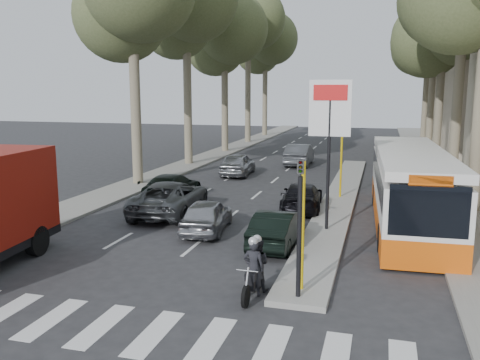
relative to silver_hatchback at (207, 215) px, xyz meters
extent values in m
plane|color=#28282B|center=(1.10, -4.00, -0.63)|extent=(120.00, 120.00, 0.00)
cube|color=gray|center=(9.70, 21.00, -0.57)|extent=(3.20, 70.00, 0.12)
cube|color=gray|center=(-6.90, 24.00, -0.57)|extent=(2.40, 64.00, 0.12)
cube|color=gray|center=(4.35, 7.00, -0.55)|extent=(1.50, 26.00, 0.16)
cylinder|color=yellow|center=(4.35, -5.00, 1.12)|extent=(0.10, 0.10, 3.50)
cylinder|color=yellow|center=(4.35, 1.00, 1.12)|extent=(0.10, 0.10, 3.50)
cylinder|color=yellow|center=(4.35, 7.00, 1.12)|extent=(0.10, 0.10, 3.50)
cylinder|color=black|center=(4.35, 1.00, 1.97)|extent=(0.12, 0.12, 5.20)
cube|color=white|center=(4.35, 1.00, 3.97)|extent=(1.50, 0.10, 2.00)
cube|color=red|center=(4.35, 0.94, 4.52)|extent=(1.20, 0.02, 0.55)
cylinder|color=black|center=(4.35, -5.50, 0.97)|extent=(0.12, 0.12, 3.20)
imported|color=black|center=(4.35, -5.50, 2.47)|extent=(0.16, 0.41, 1.00)
cylinder|color=#6B604C|center=(-6.90, 8.00, 3.57)|extent=(0.56, 0.56, 8.40)
sphere|color=#45512E|center=(-7.90, 8.60, 8.67)|extent=(5.20, 5.20, 5.20)
cylinder|color=#6B604C|center=(-7.00, 16.00, 3.85)|extent=(0.56, 0.56, 8.96)
sphere|color=#45512E|center=(-8.00, 16.60, 9.29)|extent=(5.20, 5.20, 5.20)
cylinder|color=#6B604C|center=(-6.80, 24.00, 3.43)|extent=(0.56, 0.56, 8.12)
sphere|color=#45512E|center=(-7.80, 24.60, 8.36)|extent=(5.20, 5.20, 5.20)
sphere|color=#45512E|center=(-5.90, 23.20, 9.52)|extent=(5.80, 5.80, 5.80)
sphere|color=#45512E|center=(-6.60, 25.10, 10.68)|extent=(4.80, 4.80, 4.80)
cylinder|color=#6B604C|center=(-6.90, 32.00, 4.13)|extent=(0.56, 0.56, 9.52)
sphere|color=#45512E|center=(-7.90, 32.60, 9.91)|extent=(5.20, 5.20, 5.20)
sphere|color=#45512E|center=(-6.00, 31.20, 11.27)|extent=(5.80, 5.80, 5.80)
sphere|color=#45512E|center=(-6.70, 33.10, 12.63)|extent=(4.80, 4.80, 4.80)
cylinder|color=#6B604C|center=(-7.00, 40.00, 3.71)|extent=(0.56, 0.56, 8.68)
sphere|color=#45512E|center=(-8.00, 40.60, 8.98)|extent=(5.20, 5.20, 5.20)
sphere|color=#45512E|center=(-6.10, 39.20, 10.22)|extent=(5.80, 5.80, 5.80)
sphere|color=#45512E|center=(-6.80, 41.10, 11.46)|extent=(4.80, 4.80, 4.80)
cylinder|color=#6B604C|center=(10.10, 6.00, 3.57)|extent=(0.56, 0.56, 8.40)
cylinder|color=#6B604C|center=(10.20, 14.00, 3.99)|extent=(0.56, 0.56, 9.24)
sphere|color=#45512E|center=(9.20, 14.60, 9.60)|extent=(5.20, 5.20, 5.20)
cylinder|color=#6B604C|center=(10.00, 22.00, 3.29)|extent=(0.56, 0.56, 7.84)
sphere|color=#45512E|center=(9.00, 22.60, 8.05)|extent=(5.20, 5.20, 5.20)
sphere|color=#45512E|center=(10.90, 21.20, 9.17)|extent=(5.80, 5.80, 5.80)
sphere|color=#45512E|center=(10.20, 23.10, 10.29)|extent=(4.80, 4.80, 4.80)
cylinder|color=#6B604C|center=(10.10, 30.00, 3.85)|extent=(0.56, 0.56, 8.96)
sphere|color=#45512E|center=(9.10, 30.60, 9.29)|extent=(5.20, 5.20, 5.20)
sphere|color=#45512E|center=(11.00, 29.20, 10.57)|extent=(5.80, 5.80, 5.80)
sphere|color=#45512E|center=(10.30, 31.10, 11.85)|extent=(4.80, 4.80, 4.80)
cylinder|color=#6B604C|center=(10.20, 38.00, 3.57)|extent=(0.56, 0.56, 8.40)
sphere|color=#45512E|center=(9.20, 38.60, 8.67)|extent=(5.20, 5.20, 5.20)
sphere|color=#45512E|center=(11.10, 37.20, 9.87)|extent=(5.80, 5.80, 5.80)
sphere|color=#45512E|center=(10.40, 39.10, 11.07)|extent=(4.80, 4.80, 4.80)
imported|color=#9A9BA1|center=(0.00, 0.00, 0.00)|extent=(1.88, 3.81, 1.25)
imported|color=black|center=(2.90, -1.02, -0.01)|extent=(1.37, 3.76, 1.23)
imported|color=#44474B|center=(-2.40, 2.14, 0.09)|extent=(2.85, 5.34, 1.43)
imported|color=black|center=(2.90, 4.38, -0.02)|extent=(2.03, 4.28, 1.21)
imported|color=#989AA0|center=(-2.40, 12.60, 0.08)|extent=(1.92, 4.25, 1.42)
imported|color=#515459|center=(0.60, 17.93, 0.13)|extent=(1.68, 4.60, 1.51)
imported|color=black|center=(-3.56, 5.00, 0.00)|extent=(1.78, 4.31, 1.25)
cylinder|color=black|center=(-4.31, -4.13, -0.14)|extent=(0.41, 0.99, 0.96)
cube|color=#E1560C|center=(7.30, 3.00, -0.08)|extent=(2.97, 11.48, 0.89)
cube|color=silver|center=(7.30, 3.00, 1.11)|extent=(2.97, 11.48, 1.48)
cube|color=black|center=(7.30, 3.00, 1.40)|extent=(2.97, 11.03, 0.84)
cube|color=silver|center=(7.30, 3.00, 2.20)|extent=(2.97, 11.48, 0.30)
cube|color=black|center=(7.55, -2.65, 1.26)|extent=(2.18, 0.15, 1.48)
cube|color=#E1560C|center=(7.55, -2.65, 2.13)|extent=(1.19, 0.11, 0.32)
cylinder|color=black|center=(6.34, -0.68, -0.18)|extent=(0.32, 0.96, 0.95)
cylinder|color=black|center=(8.58, -0.59, -0.18)|extent=(0.32, 0.96, 0.95)
cylinder|color=black|center=(6.03, 6.37, -0.18)|extent=(0.32, 0.96, 0.95)
cylinder|color=black|center=(8.27, 6.47, -0.18)|extent=(0.32, 0.96, 0.95)
cylinder|color=black|center=(3.17, -6.16, -0.34)|extent=(0.10, 0.56, 0.56)
cylinder|color=black|center=(3.20, -4.84, -0.34)|extent=(0.10, 0.56, 0.56)
cylinder|color=silver|center=(3.17, -6.10, -0.01)|extent=(0.06, 0.35, 0.70)
cube|color=black|center=(3.19, -5.46, -0.23)|extent=(0.21, 0.66, 0.26)
cube|color=black|center=(3.18, -5.63, 0.01)|extent=(0.27, 0.40, 0.19)
cube|color=black|center=(3.19, -5.19, -0.04)|extent=(0.26, 0.58, 0.11)
cylinder|color=silver|center=(3.17, -6.05, 0.27)|extent=(0.55, 0.05, 0.04)
imported|color=black|center=(3.19, -5.46, 0.16)|extent=(0.55, 0.36, 1.48)
imported|color=black|center=(3.19, -5.10, 0.11)|extent=(0.68, 0.39, 1.39)
sphere|color=#B2B2B7|center=(3.19, -5.50, 0.85)|extent=(0.25, 0.25, 0.25)
sphere|color=#B2B2B7|center=(3.19, -5.13, 0.80)|extent=(0.25, 0.25, 0.25)
imported|color=#443753|center=(8.30, 0.36, 0.44)|extent=(1.13, 1.19, 1.89)
imported|color=brown|center=(8.49, 6.92, 0.45)|extent=(1.25, 0.58, 1.92)
camera|label=1|loc=(6.20, -17.43, 4.61)|focal=38.00mm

